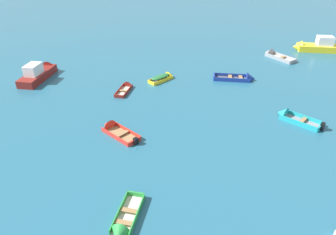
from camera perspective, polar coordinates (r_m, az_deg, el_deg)
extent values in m
cube|color=beige|center=(28.13, -8.18, 4.78)|extent=(1.64, 2.52, 0.07)
cube|color=maroon|center=(28.23, -9.01, 5.05)|extent=(1.00, 2.34, 0.29)
cube|color=maroon|center=(27.95, -7.39, 4.91)|extent=(1.00, 2.34, 0.29)
cube|color=maroon|center=(27.04, -9.09, 3.85)|extent=(0.79, 0.39, 0.29)
cone|color=maroon|center=(29.19, -7.34, 6.09)|extent=(0.96, 0.84, 0.81)
cube|color=#937047|center=(27.95, -8.30, 4.97)|extent=(0.79, 0.53, 0.03)
cube|color=#4C4C51|center=(30.15, -1.36, 6.90)|extent=(2.44, 2.07, 0.08)
cube|color=yellow|center=(30.40, -1.96, 7.34)|extent=(2.07, 1.49, 0.31)
cube|color=yellow|center=(29.80, -0.76, 6.86)|extent=(2.07, 1.49, 0.31)
cube|color=yellow|center=(29.33, -3.13, 6.42)|extent=(0.59, 0.77, 0.31)
cone|color=yellow|center=(30.93, 0.39, 7.81)|extent=(0.97, 1.04, 0.86)
cube|color=#937047|center=(29.99, -1.55, 7.15)|extent=(0.68, 0.81, 0.03)
cube|color=#937047|center=(30.46, -0.55, 7.53)|extent=(0.68, 0.81, 0.03)
ellipsoid|color=#236633|center=(30.00, -1.37, 7.54)|extent=(2.25, 1.92, 0.26)
cube|color=#99754C|center=(21.98, -8.70, -3.18)|extent=(2.54, 2.85, 0.08)
cube|color=red|center=(21.64, -9.88, -3.52)|extent=(1.83, 2.34, 0.31)
cube|color=red|center=(22.21, -7.60, -2.34)|extent=(1.83, 2.34, 0.31)
cube|color=red|center=(20.97, -6.19, -4.42)|extent=(0.95, 0.77, 0.31)
cone|color=red|center=(22.95, -11.13, -1.46)|extent=(1.27, 1.19, 1.09)
cube|color=#937047|center=(21.78, -8.48, -2.94)|extent=(0.99, 0.86, 0.03)
cube|color=black|center=(20.83, -5.98, -4.31)|extent=(0.40, 0.39, 0.44)
cube|color=gray|center=(25.22, 23.27, -0.77)|extent=(2.54, 2.81, 0.10)
cube|color=teal|center=(24.67, 22.86, -0.99)|extent=(1.83, 2.29, 0.39)
cube|color=teal|center=(25.64, 23.80, 0.01)|extent=(1.83, 2.29, 0.39)
cube|color=teal|center=(24.86, 26.35, -1.61)|extent=(0.95, 0.78, 0.39)
cone|color=teal|center=(25.53, 20.30, 0.70)|extent=(1.26, 1.19, 1.09)
cube|color=#937047|center=(25.08, 23.69, -0.44)|extent=(0.98, 0.87, 0.03)
cube|color=black|center=(24.77, 26.68, -1.43)|extent=(0.39, 0.39, 0.55)
cube|color=beige|center=(38.09, 20.03, 10.21)|extent=(2.37, 3.48, 0.10)
cube|color=gray|center=(37.58, 19.50, 10.29)|extent=(1.48, 3.18, 0.39)
cube|color=gray|center=(38.51, 20.63, 10.55)|extent=(1.48, 3.18, 0.39)
cube|color=gray|center=(37.12, 22.15, 9.54)|extent=(1.12, 0.59, 0.39)
cone|color=gray|center=(39.06, 18.02, 11.30)|extent=(1.37, 1.19, 1.15)
cube|color=#937047|center=(37.92, 20.31, 10.44)|extent=(1.13, 0.77, 0.03)
cube|color=#4C4C51|center=(31.01, 11.71, 6.97)|extent=(3.49, 2.02, 0.10)
cube|color=navy|center=(31.49, 11.69, 7.64)|extent=(3.33, 1.09, 0.39)
cube|color=navy|center=(30.41, 11.79, 6.79)|extent=(3.33, 1.09, 0.39)
cube|color=navy|center=(30.86, 8.52, 7.46)|extent=(0.45, 1.13, 0.39)
cone|color=navy|center=(31.14, 15.07, 6.99)|extent=(1.09, 1.30, 1.12)
cube|color=#937047|center=(30.91, 11.42, 7.38)|extent=(0.65, 1.10, 0.03)
cube|color=#937047|center=(31.00, 13.29, 7.23)|extent=(0.65, 1.10, 0.03)
cube|color=beige|center=(16.32, -7.36, -17.47)|extent=(1.76, 2.68, 0.09)
cube|color=#288C3D|center=(16.10, -5.71, -17.49)|extent=(1.03, 2.47, 0.34)
cube|color=#288C3D|center=(16.35, -9.03, -16.84)|extent=(1.03, 2.47, 0.34)
cube|color=#288C3D|center=(17.08, -5.94, -14.01)|extent=(0.90, 0.43, 0.34)
cube|color=#937047|center=(16.26, -7.24, -16.66)|extent=(0.89, 0.57, 0.03)
cube|color=#937047|center=(15.78, -8.17, -18.63)|extent=(0.89, 0.57, 0.03)
cube|color=maroon|center=(32.89, -22.94, 7.12)|extent=(3.10, 5.07, 0.72)
cone|color=maroon|center=(34.85, -20.94, 8.85)|extent=(1.59, 1.35, 1.35)
cube|color=white|center=(32.23, -23.66, 8.15)|extent=(1.66, 2.01, 0.98)
cube|color=black|center=(32.76, -23.06, 9.00)|extent=(1.08, 0.50, 0.43)
cube|color=yellow|center=(42.63, 26.13, 11.47)|extent=(5.27, 3.17, 0.75)
cone|color=yellow|center=(41.88, 22.74, 11.97)|extent=(1.39, 1.71, 1.48)
cube|color=white|center=(42.55, 27.05, 12.52)|extent=(2.09, 1.75, 1.07)
cube|color=black|center=(42.24, 26.09, 12.94)|extent=(0.50, 1.19, 0.47)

